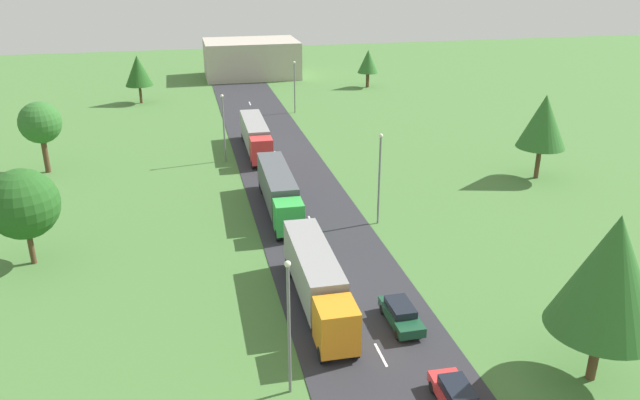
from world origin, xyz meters
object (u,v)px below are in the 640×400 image
(lamppost_third, at_px, (224,124))
(tree_maple, at_px, (23,204))
(lamppost_second, at_px, (379,174))
(tree_birch, at_px, (138,71))
(car_second, at_px, (401,314))
(tree_pine, at_px, (368,62))
(lamppost_lead, at_px, (289,322))
(tree_elm, at_px, (543,121))
(tree_oak, at_px, (611,273))
(lamppost_fourth, at_px, (295,84))
(distant_building, at_px, (251,59))
(truck_lead, at_px, (317,278))
(truck_second, at_px, (279,189))
(truck_third, at_px, (256,135))
(tree_ash, at_px, (40,123))
(car_lead, at_px, (456,395))

(lamppost_third, distance_m, tree_maple, 28.18)
(lamppost_second, xyz_separation_m, tree_birch, (-22.91, 53.87, 0.50))
(lamppost_second, bearing_deg, car_second, -102.35)
(tree_pine, bearing_deg, lamppost_lead, -109.70)
(tree_maple, bearing_deg, tree_elm, 10.51)
(tree_oak, xyz_separation_m, tree_birch, (-28.29, 77.66, -1.70))
(lamppost_fourth, height_order, tree_oak, tree_oak)
(tree_elm, bearing_deg, car_second, -135.18)
(tree_elm, xyz_separation_m, distant_building, (-23.23, 64.73, -2.85))
(lamppost_third, bearing_deg, tree_maple, -127.06)
(truck_lead, bearing_deg, tree_oak, -38.91)
(truck_second, distance_m, lamppost_second, 9.94)
(truck_second, relative_size, lamppost_third, 1.78)
(truck_third, bearing_deg, distant_building, 83.72)
(tree_oak, distance_m, tree_pine, 82.33)
(truck_second, distance_m, lamppost_third, 16.77)
(tree_maple, height_order, tree_ash, tree_ash)
(truck_second, distance_m, tree_ash, 28.90)
(car_second, relative_size, lamppost_lead, 0.54)
(car_lead, distance_m, lamppost_second, 24.94)
(tree_maple, bearing_deg, truck_third, 50.30)
(lamppost_second, bearing_deg, lamppost_third, 119.71)
(tree_oak, xyz_separation_m, distant_building, (-8.09, 96.30, -3.45))
(lamppost_fourth, bearing_deg, tree_pine, 44.04)
(truck_second, bearing_deg, tree_pine, 64.98)
(truck_third, xyz_separation_m, lamppost_fourth, (8.26, 18.29, 2.21))
(tree_oak, bearing_deg, lamppost_third, 111.19)
(lamppost_fourth, relative_size, tree_maple, 1.00)
(tree_birch, height_order, distant_building, tree_birch)
(truck_lead, distance_m, lamppost_second, 15.41)
(truck_third, relative_size, lamppost_fourth, 1.78)
(truck_third, bearing_deg, tree_ash, -174.31)
(tree_oak, relative_size, tree_pine, 1.56)
(car_lead, relative_size, tree_oak, 0.40)
(truck_third, bearing_deg, tree_maple, -129.70)
(truck_third, bearing_deg, tree_pine, 54.23)
(car_second, xyz_separation_m, lamppost_third, (-8.50, 37.19, 3.60))
(truck_third, distance_m, car_second, 40.19)
(lamppost_lead, bearing_deg, car_second, 31.01)
(truck_third, relative_size, lamppost_third, 1.75)
(truck_second, xyz_separation_m, lamppost_third, (-3.74, 16.19, 2.26))
(truck_second, height_order, lamppost_third, lamppost_third)
(truck_second, relative_size, tree_maple, 1.80)
(tree_oak, xyz_separation_m, tree_ash, (-37.09, 45.23, -1.27))
(car_lead, height_order, tree_maple, tree_maple)
(truck_third, height_order, lamppost_third, lamppost_third)
(car_second, relative_size, lamppost_third, 0.57)
(truck_lead, distance_m, tree_pine, 74.69)
(truck_lead, height_order, tree_maple, tree_maple)
(truck_lead, xyz_separation_m, car_second, (4.91, -3.47, -1.37))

